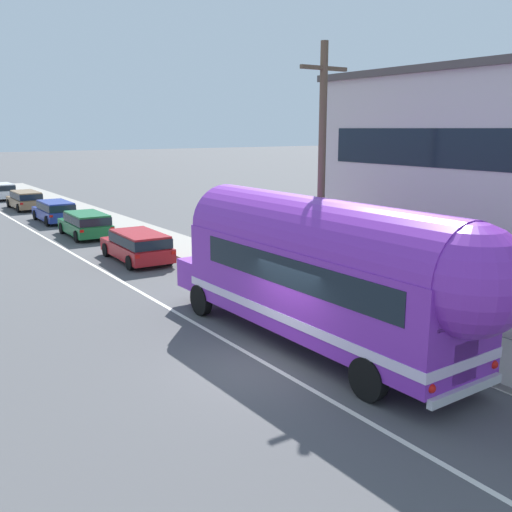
% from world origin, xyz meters
% --- Properties ---
extents(ground_plane, '(300.00, 300.00, 0.00)m').
position_xyz_m(ground_plane, '(0.00, 0.00, 0.00)').
color(ground_plane, '#4C4C4F').
extents(lane_markings, '(3.74, 80.00, 0.01)m').
position_xyz_m(lane_markings, '(1.67, 12.00, 0.00)').
color(lane_markings, silver).
rests_on(lane_markings, ground).
extents(sidewalk_slab, '(2.77, 90.00, 0.15)m').
position_xyz_m(sidewalk_slab, '(4.99, 10.00, 0.07)').
color(sidewalk_slab, gray).
rests_on(sidewalk_slab, ground).
extents(utility_pole, '(1.80, 0.24, 8.50)m').
position_xyz_m(utility_pole, '(4.12, 2.97, 4.42)').
color(utility_pole, brown).
rests_on(utility_pole, ground).
extents(painted_bus, '(2.74, 11.95, 4.12)m').
position_xyz_m(painted_bus, '(1.82, -0.04, 2.30)').
color(painted_bus, purple).
rests_on(painted_bus, ground).
extents(car_lead, '(2.11, 4.68, 1.37)m').
position_xyz_m(car_lead, '(1.95, 12.97, 0.80)').
color(car_lead, '#A5191E').
rests_on(car_lead, ground).
extents(car_second, '(2.10, 4.54, 1.37)m').
position_xyz_m(car_second, '(1.99, 20.32, 0.80)').
color(car_second, '#196633').
rests_on(car_second, ground).
extents(car_third, '(1.93, 4.51, 1.37)m').
position_xyz_m(car_third, '(2.04, 26.60, 0.79)').
color(car_third, navy).
rests_on(car_third, ground).
extents(car_fourth, '(1.87, 4.70, 1.37)m').
position_xyz_m(car_fourth, '(1.93, 34.02, 0.79)').
color(car_fourth, olive).
rests_on(car_fourth, ground).
extents(car_fifth, '(2.06, 4.30, 1.37)m').
position_xyz_m(car_fifth, '(1.67, 41.70, 0.78)').
color(car_fifth, white).
rests_on(car_fifth, ground).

